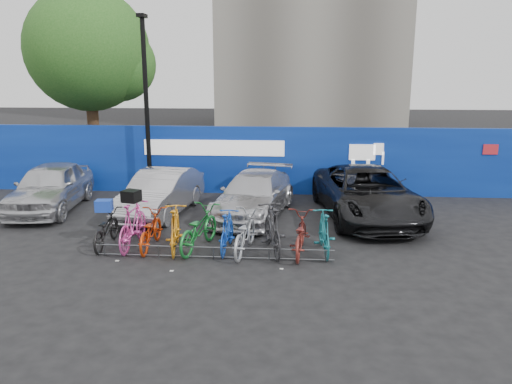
# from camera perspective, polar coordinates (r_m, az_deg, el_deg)

# --- Properties ---
(ground) EXTENTS (100.00, 100.00, 0.00)m
(ground) POSITION_cam_1_polar(r_m,az_deg,el_deg) (12.33, -4.43, -6.63)
(ground) COLOR black
(ground) RESTS_ON ground
(hoarding) EXTENTS (22.00, 0.18, 2.40)m
(hoarding) POSITION_cam_1_polar(r_m,az_deg,el_deg) (17.80, -1.57, 3.66)
(hoarding) COLOR navy
(hoarding) RESTS_ON ground
(tree) EXTENTS (5.40, 5.20, 7.80)m
(tree) POSITION_cam_1_polar(r_m,az_deg,el_deg) (23.17, -18.07, 14.89)
(tree) COLOR #382314
(tree) RESTS_ON ground
(lamppost) EXTENTS (0.25, 0.50, 6.11)m
(lamppost) POSITION_cam_1_polar(r_m,az_deg,el_deg) (17.60, -12.43, 10.03)
(lamppost) COLOR black
(lamppost) RESTS_ON ground
(bike_rack) EXTENTS (5.60, 0.03, 0.30)m
(bike_rack) POSITION_cam_1_polar(r_m,az_deg,el_deg) (11.72, -4.89, -6.88)
(bike_rack) COLOR #595B60
(bike_rack) RESTS_ON ground
(car_0) EXTENTS (2.22, 4.54, 1.49)m
(car_0) POSITION_cam_1_polar(r_m,az_deg,el_deg) (16.94, -22.45, 0.56)
(car_0) COLOR silver
(car_0) RESTS_ON ground
(car_1) EXTENTS (1.99, 4.26, 1.35)m
(car_1) POSITION_cam_1_polar(r_m,az_deg,el_deg) (15.44, -10.81, -0.09)
(car_1) COLOR #A4A3A8
(car_1) RESTS_ON ground
(car_2) EXTENTS (2.61, 4.74, 1.30)m
(car_2) POSITION_cam_1_polar(r_m,az_deg,el_deg) (15.02, -0.24, -0.32)
(car_2) COLOR silver
(car_2) RESTS_ON ground
(car_3) EXTENTS (3.18, 5.67, 1.50)m
(car_3) POSITION_cam_1_polar(r_m,az_deg,el_deg) (15.15, 12.54, -0.15)
(car_3) COLOR black
(car_3) RESTS_ON ground
(bike_0) EXTENTS (0.66, 1.75, 0.91)m
(bike_0) POSITION_cam_1_polar(r_m,az_deg,el_deg) (12.97, -16.80, -4.05)
(bike_0) COLOR black
(bike_0) RESTS_ON ground
(bike_1) EXTENTS (0.59, 1.95, 1.17)m
(bike_1) POSITION_cam_1_polar(r_m,az_deg,el_deg) (12.68, -13.89, -3.65)
(bike_1) COLOR #DC429F
(bike_1) RESTS_ON ground
(bike_2) EXTENTS (0.63, 1.79, 0.94)m
(bike_2) POSITION_cam_1_polar(r_m,az_deg,el_deg) (12.54, -11.99, -4.29)
(bike_2) COLOR #C33409
(bike_2) RESTS_ON ground
(bike_3) EXTENTS (0.78, 1.90, 1.11)m
(bike_3) POSITION_cam_1_polar(r_m,az_deg,el_deg) (12.24, -9.23, -4.18)
(bike_3) COLOR orange
(bike_3) RESTS_ON ground
(bike_4) EXTENTS (1.18, 2.11, 1.05)m
(bike_4) POSITION_cam_1_polar(r_m,az_deg,el_deg) (12.27, -6.59, -4.19)
(bike_4) COLOR #197B2E
(bike_4) RESTS_ON ground
(bike_5) EXTENTS (0.54, 1.67, 0.99)m
(bike_5) POSITION_cam_1_polar(r_m,az_deg,el_deg) (12.11, -3.33, -4.51)
(bike_5) COLOR blue
(bike_5) RESTS_ON ground
(bike_6) EXTENTS (0.93, 1.98, 1.00)m
(bike_6) POSITION_cam_1_polar(r_m,az_deg,el_deg) (11.98, -1.31, -4.67)
(bike_6) COLOR #A8ABB0
(bike_6) RESTS_ON ground
(bike_7) EXTENTS (0.97, 2.04, 1.18)m
(bike_7) POSITION_cam_1_polar(r_m,az_deg,el_deg) (11.96, 1.89, -4.25)
(bike_7) COLOR #2A292C
(bike_7) RESTS_ON ground
(bike_8) EXTENTS (0.81, 1.93, 0.99)m
(bike_8) POSITION_cam_1_polar(r_m,az_deg,el_deg) (11.93, 5.03, -4.83)
(bike_8) COLOR maroon
(bike_8) RESTS_ON ground
(bike_9) EXTENTS (0.61, 1.76, 1.04)m
(bike_9) POSITION_cam_1_polar(r_m,az_deg,el_deg) (12.05, 7.80, -4.58)
(bike_9) COLOR #197179
(bike_9) RESTS_ON ground
(cargo_crate) EXTENTS (0.42, 0.34, 0.28)m
(cargo_crate) POSITION_cam_1_polar(r_m,az_deg,el_deg) (12.81, -16.98, -1.50)
(cargo_crate) COLOR #183CB2
(cargo_crate) RESTS_ON bike_0
(cargo_topcase) EXTENTS (0.48, 0.45, 0.29)m
(cargo_topcase) POSITION_cam_1_polar(r_m,az_deg,el_deg) (12.49, -14.07, -0.45)
(cargo_topcase) COLOR black
(cargo_topcase) RESTS_ON bike_1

